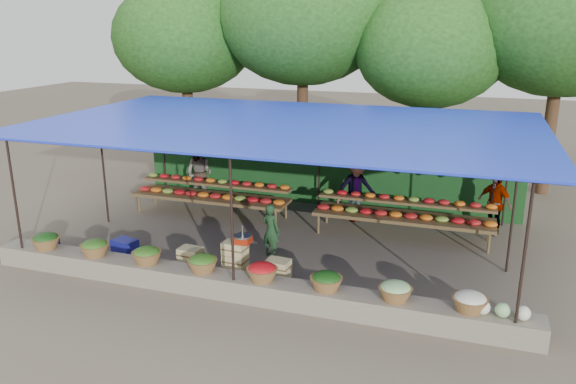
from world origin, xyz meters
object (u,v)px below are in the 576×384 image
(weighing_scale, at_px, (243,239))
(vendor_seated, at_px, (271,230))
(crate_counter, at_px, (234,263))
(blue_crate_back, at_px, (125,246))
(blue_crate_front, at_px, (47,243))

(weighing_scale, bearing_deg, vendor_seated, 84.39)
(crate_counter, relative_size, blue_crate_back, 4.60)
(blue_crate_front, relative_size, blue_crate_back, 0.95)
(crate_counter, xyz_separation_m, vendor_seated, (0.32, 1.26, 0.29))
(blue_crate_front, bearing_deg, weighing_scale, -24.45)
(blue_crate_front, xyz_separation_m, blue_crate_back, (1.78, 0.40, 0.01))
(crate_counter, relative_size, vendor_seated, 1.98)
(crate_counter, xyz_separation_m, blue_crate_front, (-4.59, 0.00, -0.16))
(crate_counter, xyz_separation_m, blue_crate_back, (-2.82, 0.40, -0.16))
(blue_crate_front, bearing_deg, blue_crate_back, -11.79)
(crate_counter, xyz_separation_m, weighing_scale, (0.20, -0.00, 0.55))
(vendor_seated, distance_m, blue_crate_front, 5.09)
(crate_counter, bearing_deg, blue_crate_back, 171.88)
(weighing_scale, height_order, blue_crate_back, weighing_scale)
(vendor_seated, relative_size, blue_crate_front, 2.46)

